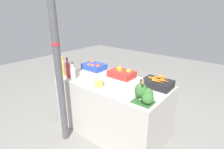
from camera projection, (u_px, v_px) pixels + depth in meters
ground_plane at (112, 129)px, 2.69m from camera, size 10.00×10.00×0.00m
market_table at (112, 106)px, 2.56m from camera, size 1.57×0.79×0.80m
support_pole at (57, 52)px, 2.09m from camera, size 0.10×0.10×2.50m
apple_crate at (94, 66)px, 2.90m from camera, size 0.36×0.26×0.12m
orange_crate at (121, 73)px, 2.58m from camera, size 0.36×0.26×0.13m
carrot_crate at (158, 83)px, 2.23m from camera, size 0.36×0.26×0.13m
broccoli_pile at (145, 94)px, 1.85m from camera, size 0.23×0.20×0.20m
juice_bottle_golden at (63, 67)px, 2.59m from camera, size 0.06×0.06×0.30m
juice_bottle_ruby at (68, 69)px, 2.52m from camera, size 0.06×0.06×0.29m
juice_bottle_cloudy at (73, 72)px, 2.46m from camera, size 0.07×0.07×0.25m
pickle_jar at (99, 82)px, 2.23m from camera, size 0.11×0.11×0.12m
sparrow_bird at (143, 82)px, 1.80m from camera, size 0.08×0.12×0.05m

